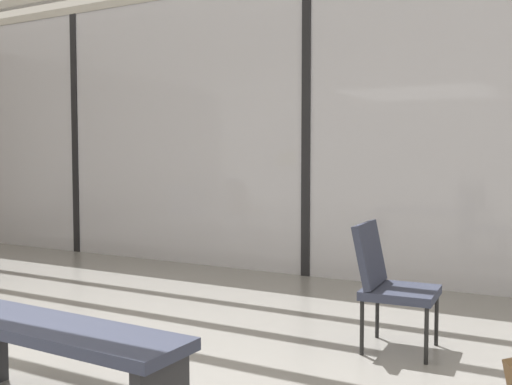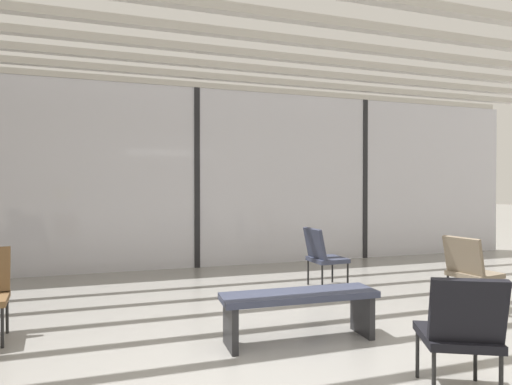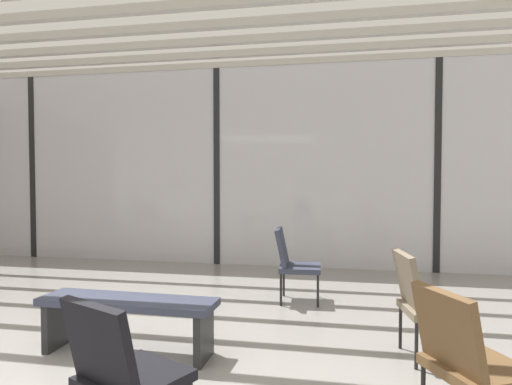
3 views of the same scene
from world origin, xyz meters
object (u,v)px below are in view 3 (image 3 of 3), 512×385
at_px(lounge_chair_2, 466,355).
at_px(lounge_chair_5, 423,299).
at_px(lounge_chair_3, 121,367).
at_px(lounge_chair_4, 293,260).
at_px(parked_airplane, 263,149).
at_px(waiting_bench, 128,311).

height_order(lounge_chair_2, lounge_chair_5, same).
relative_size(lounge_chair_3, lounge_chair_4, 1.00).
relative_size(lounge_chair_2, lounge_chair_4, 1.00).
xyz_separation_m(parked_airplane, lounge_chair_2, (2.91, -9.49, -1.71)).
bearing_deg(waiting_bench, parked_airplane, 94.56).
bearing_deg(waiting_bench, lounge_chair_2, -16.27).
bearing_deg(lounge_chair_4, lounge_chair_5, -143.34).
distance_m(lounge_chair_4, waiting_bench, 2.19).
bearing_deg(lounge_chair_2, waiting_bench, 45.11).
bearing_deg(parked_airplane, lounge_chair_5, -70.98).
distance_m(lounge_chair_3, lounge_chair_5, 2.45).
height_order(lounge_chair_5, waiting_bench, lounge_chair_5).
xyz_separation_m(lounge_chair_3, lounge_chair_5, (1.77, 1.69, 0.00)).
bearing_deg(lounge_chair_5, parked_airplane, 9.19).
height_order(lounge_chair_4, waiting_bench, lounge_chair_4).
bearing_deg(lounge_chair_3, lounge_chair_5, -111.37).
relative_size(lounge_chair_3, lounge_chair_5, 1.00).
bearing_deg(parked_airplane, lounge_chair_4, -76.62).
xyz_separation_m(parked_airplane, lounge_chair_3, (1.10, -10.02, -1.71)).
bearing_deg(parked_airplane, lounge_chair_2, -72.95).
height_order(lounge_chair_4, lounge_chair_5, same).
distance_m(lounge_chair_2, lounge_chair_5, 1.17).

